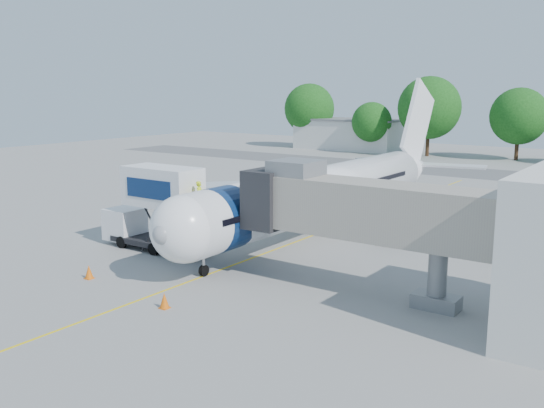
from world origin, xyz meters
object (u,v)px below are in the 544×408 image
Objects in this scene: aircraft at (327,191)px; jet_bridge at (354,209)px; catering_hiloader at (156,208)px; ground_tug at (21,311)px.

jet_bridge is at bearing -54.30° from aircraft.
jet_bridge is at bearing 0.01° from catering_hiloader.
aircraft is at bearing 60.60° from catering_hiloader.
aircraft is 10.99× the size of ground_tug.
aircraft is 23.92m from ground_tug.
catering_hiloader is at bearing -179.99° from jet_bridge.
catering_hiloader is 13.56m from ground_tug.
aircraft is at bearing 125.70° from jet_bridge.
jet_bridge is 4.05× the size of ground_tug.
aircraft is 12.77m from catering_hiloader.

